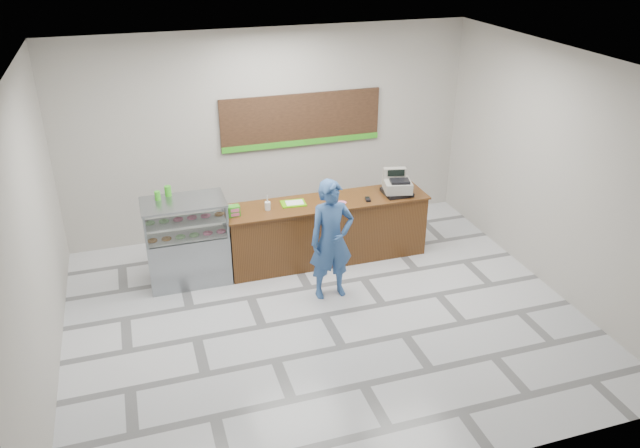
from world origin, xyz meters
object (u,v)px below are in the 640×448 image
object	(u,v)px
customer	(331,240)
display_case	(187,241)
sales_counter	(327,230)
serving_tray	(293,203)
cash_register	(397,185)

from	to	relation	value
customer	display_case	bearing A→B (deg)	150.07
sales_counter	serving_tray	bearing A→B (deg)	173.85
sales_counter	cash_register	xyz separation A→B (m)	(1.16, -0.06, 0.66)
display_case	serving_tray	size ratio (longest dim) A/B	3.34
sales_counter	display_case	world-z (taller)	display_case
serving_tray	customer	size ratio (longest dim) A/B	0.22
cash_register	display_case	bearing A→B (deg)	-168.11
sales_counter	customer	distance (m)	1.15
cash_register	serving_tray	distance (m)	1.71
display_case	customer	xyz separation A→B (m)	(1.94, -1.04, 0.23)
sales_counter	display_case	size ratio (longest dim) A/B	2.45
serving_tray	display_case	bearing A→B (deg)	-173.75
display_case	cash_register	distance (m)	3.42
sales_counter	serving_tray	distance (m)	0.75
serving_tray	customer	bearing A→B (deg)	-72.60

